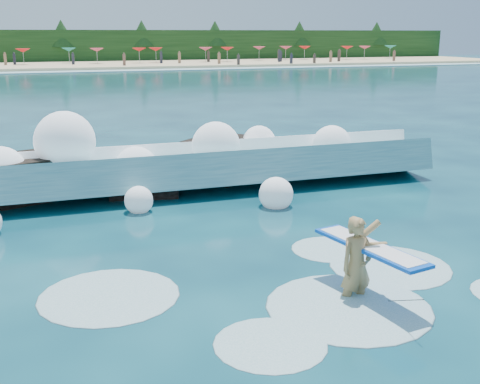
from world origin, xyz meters
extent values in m
plane|color=#072838|center=(0.00, 0.00, 0.00)|extent=(200.00, 200.00, 0.00)
cube|color=tan|center=(0.00, 78.00, 0.20)|extent=(140.00, 20.00, 0.40)
cube|color=silver|center=(0.00, 67.00, 0.04)|extent=(140.00, 5.00, 0.08)
cube|color=black|center=(0.00, 88.00, 2.50)|extent=(140.00, 4.00, 5.00)
cube|color=teal|center=(-0.56, 7.21, 0.49)|extent=(19.61, 2.99, 1.64)
cube|color=white|center=(-0.56, 8.01, 0.98)|extent=(19.61, 1.38, 0.76)
cube|color=black|center=(-2.67, 7.83, 0.48)|extent=(3.06, 2.68, 1.38)
cube|color=black|center=(0.33, 7.03, 0.37)|extent=(2.18, 1.84, 1.06)
cube|color=black|center=(3.03, 8.23, 0.52)|extent=(2.72, 2.70, 1.49)
imported|color=#AA834F|center=(2.51, -1.24, 0.58)|extent=(0.69, 0.50, 1.78)
cube|color=blue|center=(2.79, -1.19, 0.89)|extent=(1.01, 2.49, 0.06)
cube|color=white|center=(2.79, -1.19, 0.91)|extent=(0.87, 2.27, 0.06)
cylinder|color=black|center=(2.69, -2.44, 0.45)|extent=(0.01, 0.91, 0.43)
sphere|color=white|center=(-3.49, 7.28, 0.87)|extent=(1.39, 1.39, 1.39)
sphere|color=white|center=(-1.75, 7.60, 1.56)|extent=(1.70, 1.70, 1.70)
sphere|color=white|center=(0.10, 6.86, 0.81)|extent=(1.23, 1.23, 1.23)
sphere|color=white|center=(2.59, 7.33, 1.21)|extent=(1.46, 1.46, 1.46)
sphere|color=white|center=(4.24, 7.99, 1.12)|extent=(1.06, 1.06, 1.06)
sphere|color=white|center=(6.28, 6.92, 1.09)|extent=(1.23, 1.23, 1.23)
sphere|color=white|center=(-0.14, 5.27, 0.31)|extent=(0.75, 0.75, 0.75)
sphere|color=white|center=(3.41, 4.56, 0.34)|extent=(0.92, 0.92, 0.92)
ellipsoid|color=silver|center=(2.22, -1.52, 0.00)|extent=(2.83, 2.83, 0.14)
ellipsoid|color=silver|center=(0.49, -2.26, 0.00)|extent=(1.73, 1.73, 0.09)
ellipsoid|color=silver|center=(3.90, -0.17, 0.00)|extent=(2.41, 2.41, 0.12)
ellipsoid|color=silver|center=(-1.56, 0.26, 0.00)|extent=(2.50, 2.50, 0.13)
ellipsoid|color=silver|center=(3.22, 1.11, 0.00)|extent=(1.65, 1.65, 0.08)
cone|color=red|center=(-2.82, 78.43, 2.25)|extent=(2.00, 2.00, 0.50)
cone|color=#147D72|center=(3.33, 81.11, 2.25)|extent=(2.00, 2.00, 0.50)
cone|color=#C53A53|center=(6.95, 78.42, 2.25)|extent=(2.00, 2.00, 0.50)
cone|color=red|center=(12.78, 77.72, 2.25)|extent=(2.00, 2.00, 0.50)
cone|color=red|center=(15.31, 78.42, 2.25)|extent=(2.00, 2.00, 0.50)
cone|color=#C53A53|center=(22.70, 78.14, 2.25)|extent=(2.00, 2.00, 0.50)
cone|color=red|center=(25.97, 77.77, 2.25)|extent=(2.00, 2.00, 0.50)
cone|color=#C53A53|center=(32.24, 80.82, 2.25)|extent=(2.00, 2.00, 0.50)
cone|color=#C53A53|center=(36.88, 81.03, 2.25)|extent=(2.00, 2.00, 0.50)
cone|color=red|center=(40.19, 80.99, 2.25)|extent=(2.00, 2.00, 0.50)
cone|color=red|center=(46.62, 78.65, 2.25)|extent=(2.00, 2.00, 0.50)
cone|color=#C53A53|center=(49.86, 78.64, 2.25)|extent=(2.00, 2.00, 0.50)
cone|color=#147D72|center=(56.23, 81.02, 2.25)|extent=(2.00, 2.00, 0.50)
cube|color=#8C664C|center=(40.88, 81.68, 1.14)|extent=(0.35, 0.22, 1.49)
cube|color=brown|center=(42.86, 74.21, 1.13)|extent=(0.35, 0.22, 1.45)
cube|color=#8C664C|center=(9.83, 78.12, 1.08)|extent=(0.35, 0.22, 1.36)
cube|color=brown|center=(35.86, 68.46, 0.80)|extent=(0.35, 0.22, 1.44)
cube|color=#8C664C|center=(39.04, 79.46, 1.10)|extent=(0.35, 0.22, 1.41)
cube|color=#262633|center=(46.26, 70.15, 1.12)|extent=(0.35, 0.22, 1.44)
cube|color=brown|center=(51.86, 78.85, 1.12)|extent=(0.35, 0.22, 1.45)
cube|color=#3F332D|center=(32.86, 74.10, 1.18)|extent=(0.35, 0.22, 1.56)
cube|color=#8C664C|center=(51.18, 76.23, 1.11)|extent=(0.35, 0.22, 1.42)
cube|color=#262633|center=(29.65, 73.25, 1.09)|extent=(0.35, 0.22, 1.39)
cube|color=brown|center=(30.71, 81.46, 1.21)|extent=(0.35, 0.22, 1.62)
cube|color=#3F332D|center=(25.04, 69.24, 0.86)|extent=(0.35, 0.22, 1.57)
cube|color=#8C664C|center=(1.05, 79.96, 1.11)|extent=(0.35, 0.22, 1.43)
cube|color=#262633|center=(42.04, 72.80, 1.08)|extent=(0.35, 0.22, 1.36)
cube|color=brown|center=(9.49, 78.54, 1.20)|extent=(0.35, 0.22, 1.59)
camera|label=1|loc=(-2.60, -9.74, 4.49)|focal=45.00mm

